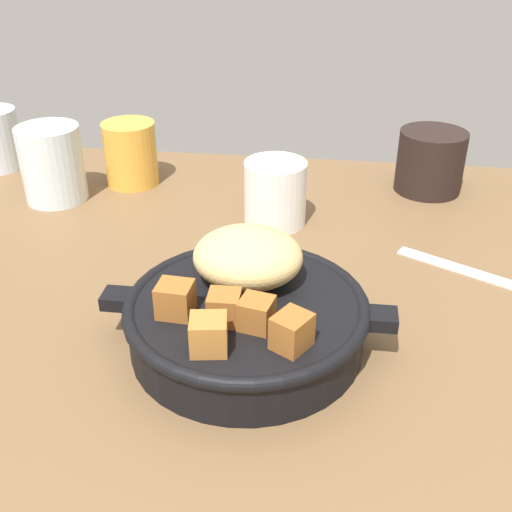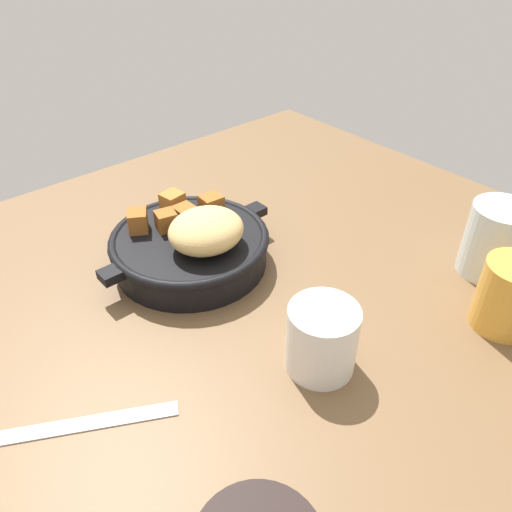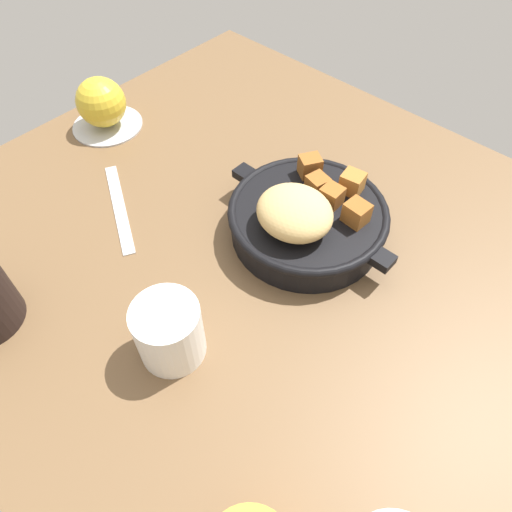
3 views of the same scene
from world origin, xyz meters
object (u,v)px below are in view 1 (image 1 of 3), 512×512
(water_glass_tall, at_px, (52,164))
(coffee_mug_dark, at_px, (430,161))
(butter_knife, at_px, (481,275))
(juice_glass_amber, at_px, (131,154))
(cast_iron_skillet, at_px, (246,310))
(white_creamer_pitcher, at_px, (275,193))

(water_glass_tall, bearing_deg, coffee_mug_dark, 10.69)
(butter_knife, height_order, coffee_mug_dark, coffee_mug_dark)
(juice_glass_amber, relative_size, water_glass_tall, 0.88)
(cast_iron_skillet, height_order, juice_glass_amber, cast_iron_skillet)
(butter_knife, xyz_separation_m, coffee_mug_dark, (-0.03, 0.21, 0.04))
(butter_knife, height_order, water_glass_tall, water_glass_tall)
(cast_iron_skillet, xyz_separation_m, juice_glass_amber, (-0.20, 0.32, 0.01))
(coffee_mug_dark, bearing_deg, white_creamer_pitcher, -147.53)
(cast_iron_skillet, distance_m, white_creamer_pitcher, 0.23)
(juice_glass_amber, bearing_deg, white_creamer_pitcher, -24.56)
(juice_glass_amber, xyz_separation_m, white_creamer_pitcher, (0.20, -0.09, -0.00))
(juice_glass_amber, relative_size, white_creamer_pitcher, 1.10)
(cast_iron_skillet, relative_size, butter_knife, 1.40)
(cast_iron_skillet, relative_size, water_glass_tall, 2.63)
(juice_glass_amber, distance_m, white_creamer_pitcher, 0.22)
(butter_knife, relative_size, juice_glass_amber, 2.14)
(water_glass_tall, bearing_deg, butter_knife, -13.82)
(juice_glass_amber, bearing_deg, butter_knife, -23.64)
(white_creamer_pitcher, bearing_deg, butter_knife, -22.79)
(juice_glass_amber, distance_m, coffee_mug_dark, 0.39)
(coffee_mug_dark, distance_m, water_glass_tall, 0.48)
(cast_iron_skillet, bearing_deg, coffee_mug_dark, 61.54)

